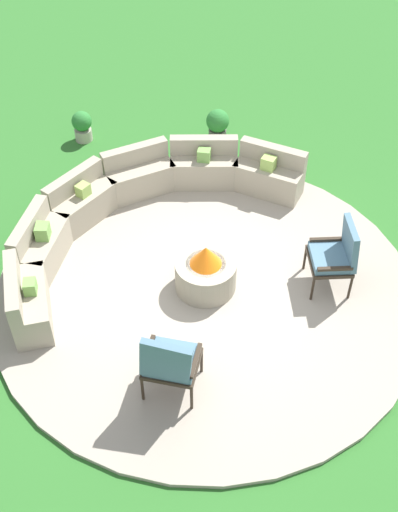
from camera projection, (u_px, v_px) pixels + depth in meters
The scene contains 8 objects.
ground_plane at pixel (205, 289), 8.53m from camera, with size 24.00×24.00×0.00m, color #2D6B28.
patio_circle at pixel (206, 288), 8.51m from camera, with size 5.61×5.61×0.06m, color #9E9384.
fire_pit at pixel (206, 272), 8.29m from camera, with size 0.81×0.81×0.71m.
curved_stone_bench at pixel (133, 207), 9.19m from camera, with size 4.80×2.58×0.76m.
lounge_chair_front_left at pixel (170, 362), 6.92m from camera, with size 0.81×0.82×1.08m.
lounge_chair_front_right at pixel (337, 254), 8.16m from camera, with size 0.73×0.76×1.00m.
potted_plant_1 at pixel (218, 124), 10.84m from camera, with size 0.39×0.39×0.59m.
potted_plant_2 at pixel (82, 125), 10.89m from camera, with size 0.34×0.34×0.54m.
Camera 1 is at (-2.62, -5.19, 6.26)m, focal length 44.61 mm.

